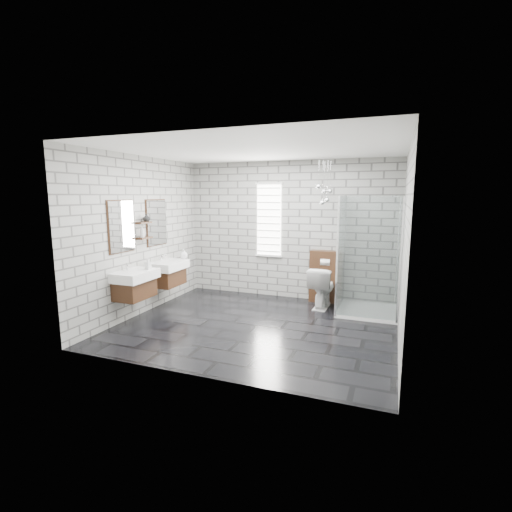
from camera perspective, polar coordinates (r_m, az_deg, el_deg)
The scene contains 20 objects.
floor at distance 5.98m, azimuth 0.08°, elevation -10.71°, with size 4.20×3.60×0.02m, color black.
ceiling at distance 5.66m, azimuth 0.08°, elevation 16.14°, with size 4.20×3.60×0.02m, color white.
wall_back at distance 7.37m, azimuth 5.02°, elevation 3.92°, with size 4.20×0.02×2.70m, color #9E9E99.
wall_front at distance 4.03m, azimuth -8.96°, elevation -0.60°, with size 4.20×0.02×2.70m, color #9E9E99.
wall_left at distance 6.69m, azimuth -17.12°, elevation 3.01°, with size 0.02×3.60×2.70m, color #9E9E99.
wall_right at distance 5.31m, azimuth 21.94°, elevation 1.21°, with size 0.02×3.60×2.70m, color #9E9E99.
vanity_left at distance 6.24m, azimuth -18.38°, elevation -3.00°, with size 0.47×0.70×1.57m.
vanity_right at distance 6.98m, azimuth -13.59°, elevation -1.53°, with size 0.47×0.70×1.57m.
shelf_lower at distance 6.61m, azimuth -16.82°, elevation 2.68°, with size 0.14×0.30×0.03m, color #3E2313.
shelf_upper at distance 6.59m, azimuth -16.93°, elevation 4.93°, with size 0.14×0.30×0.03m, color #3E2313.
window at distance 7.45m, azimuth 2.01°, elevation 5.55°, with size 0.56×0.05×1.48m.
cistern_panel at distance 7.23m, azimuth 10.65°, elevation -3.13°, with size 0.60×0.20×1.00m, color #3E2313.
flush_plate at distance 7.07m, azimuth 10.57°, elevation -0.93°, with size 0.18×0.01×0.12m, color silver.
shower_enclosure at distance 6.64m, azimuth 16.03°, elevation -4.41°, with size 1.00×1.00×2.03m.
pendant_cluster at distance 6.74m, azimuth 10.48°, elevation 9.40°, with size 0.27×0.20×0.83m.
toilet at distance 6.93m, azimuth 10.12°, elevation -4.72°, with size 0.42×0.74×0.75m, color white.
soap_bottle_a at distance 6.25m, azimuth -16.29°, elevation -1.16°, with size 0.08×0.08×0.18m, color #B2B2B2.
soap_bottle_b at distance 7.17m, azimuth -11.05°, elevation 0.32°, with size 0.14×0.14×0.18m, color #B2B2B2.
soap_bottle_c at distance 6.54m, azimuth -17.11°, elevation 3.61°, with size 0.08×0.08×0.20m, color #B2B2B2.
vase at distance 6.63m, azimuth -16.50°, elevation 5.66°, with size 0.12×0.12×0.13m, color #B2B2B2.
Camera 1 is at (1.97, -5.26, 2.03)m, focal length 26.00 mm.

